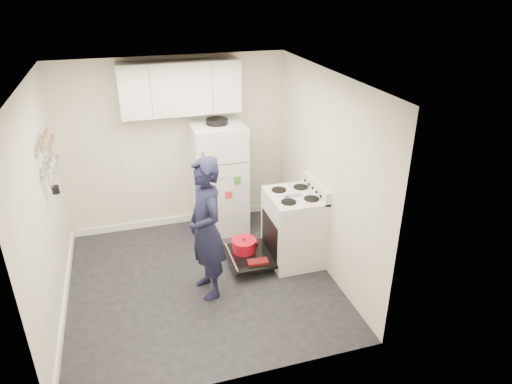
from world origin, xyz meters
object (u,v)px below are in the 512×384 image
object	(u,v)px
open_oven_door	(247,250)
electric_range	(293,228)
refrigerator	(219,178)
person	(206,229)

from	to	relation	value
open_oven_door	electric_range	bearing A→B (deg)	-5.80
refrigerator	open_oven_door	bearing A→B (deg)	-83.70
electric_range	person	xyz separation A→B (m)	(-1.20, -0.37, 0.39)
electric_range	refrigerator	distance (m)	1.36
open_oven_door	person	bearing A→B (deg)	-144.07
open_oven_door	person	size ratio (longest dim) A/B	0.41
electric_range	person	distance (m)	1.32
electric_range	refrigerator	xyz separation A→B (m)	(-0.72, 1.10, 0.35)
open_oven_door	person	distance (m)	0.99
electric_range	refrigerator	bearing A→B (deg)	123.36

